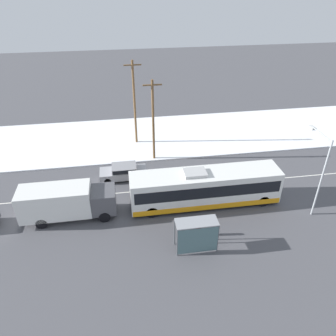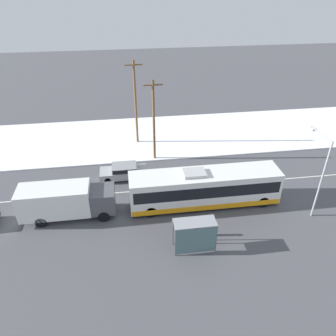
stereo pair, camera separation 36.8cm
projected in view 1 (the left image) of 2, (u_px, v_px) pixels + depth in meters
The scene contains 11 objects.
ground_plane at pixel (191, 186), 29.96m from camera, with size 120.00×120.00×0.00m, color #4C4C51.
snow_lot at pixel (171, 135), 38.98m from camera, with size 80.00×11.37×0.12m.
lane_marking_center at pixel (191, 186), 29.96m from camera, with size 60.00×0.12×0.00m.
city_bus at pixel (205, 188), 27.05m from camera, with size 12.35×2.57×3.25m.
box_truck at pixel (66, 201), 25.49m from camera, with size 7.34×2.30×2.81m.
sedan_car at pixel (124, 171), 30.78m from camera, with size 4.37×1.80×1.36m.
pedestrian_at_stop at pixel (198, 225), 24.01m from camera, with size 0.57×0.26×1.60m.
bus_shelter at pixel (197, 232), 22.35m from camera, with size 2.92×1.20×2.40m.
streetlamp at pixel (320, 164), 24.89m from camera, with size 0.36×3.01×6.70m.
utility_pole_roadside at pixel (153, 120), 31.99m from camera, with size 1.80×0.24×8.37m.
utility_pole_snowlot at pixel (134, 102), 34.92m from camera, with size 1.80×0.24×9.26m.
Camera 1 is at (-5.89, -24.01, 17.14)m, focal length 35.00 mm.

